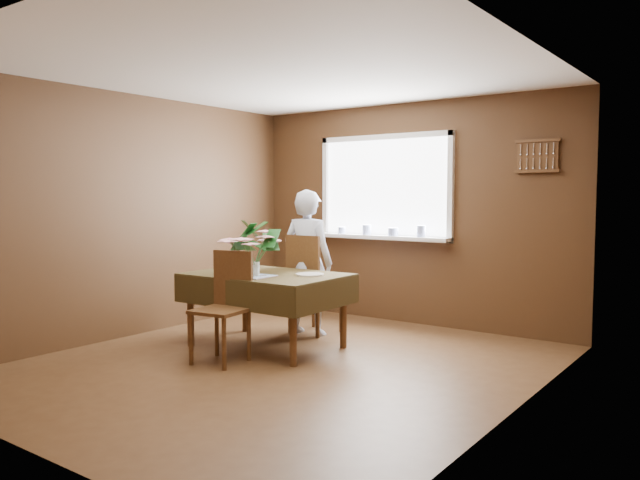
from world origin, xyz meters
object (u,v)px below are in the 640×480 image
Objects in this scene: flower_bouquet at (254,244)px; seated_woman at (308,262)px; dining_table at (266,282)px; chair_near at (226,302)px; chair_far at (310,281)px.

seated_woman is at bearing 93.16° from flower_bouquet.
flower_bouquet is at bearing -81.05° from dining_table.
flower_bouquet reaches higher than dining_table.
chair_near is at bearing -89.86° from flower_bouquet.
seated_woman reaches higher than chair_far.
dining_table is at bearing 82.77° from seated_woman.
chair_far is at bearing -110.66° from seated_woman.
chair_far is 0.69× the size of seated_woman.
chair_near is 1.28m from seated_woman.
chair_far is 1.02m from flower_bouquet.
chair_near is at bearing -87.26° from dining_table.
dining_table is 0.59m from chair_near.
chair_far is 1.29m from chair_near.
dining_table is at bearing 86.32° from chair_near.
chair_near is 0.61m from flower_bouquet.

